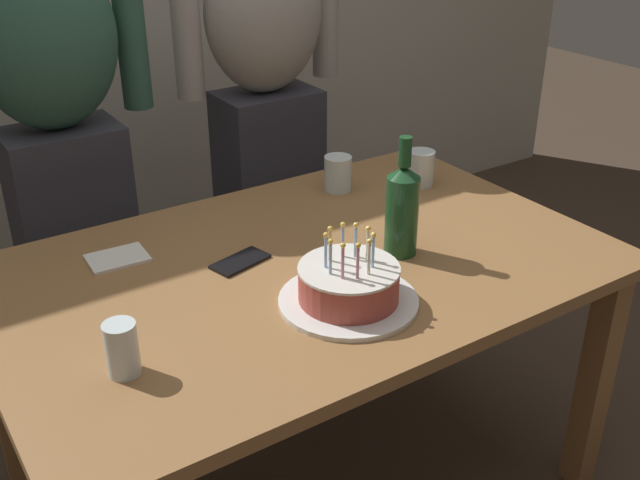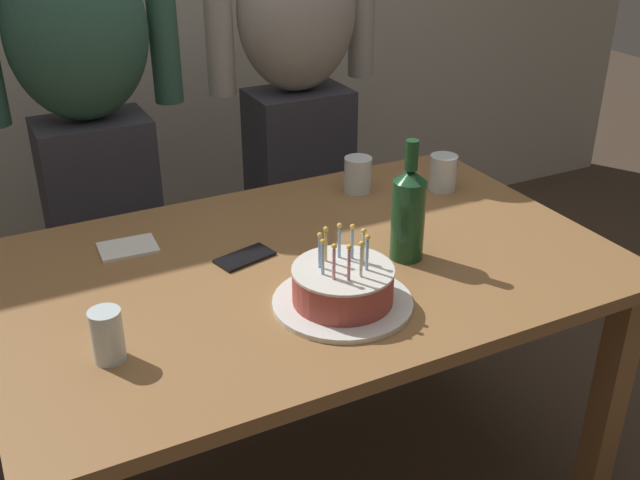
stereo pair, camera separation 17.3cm
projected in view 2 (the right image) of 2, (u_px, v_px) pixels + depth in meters
name	position (u px, v px, depth m)	size (l,w,h in m)	color
dining_table	(307.00, 295.00, 1.89)	(1.50, 0.96, 0.74)	olive
birthday_cake	(343.00, 288.00, 1.65)	(0.31, 0.31, 0.18)	white
water_glass_near	(358.00, 175.00, 2.21)	(0.08, 0.08, 0.10)	silver
water_glass_far	(443.00, 173.00, 2.22)	(0.08, 0.08, 0.11)	silver
water_glass_side	(107.00, 336.00, 1.46)	(0.06, 0.06, 0.11)	silver
wine_bottle	(408.00, 212.00, 1.81)	(0.08, 0.08, 0.31)	#194723
cell_phone	(245.00, 257.00, 1.86)	(0.14, 0.07, 0.01)	black
napkin_stack	(128.00, 248.00, 1.90)	(0.14, 0.11, 0.01)	white
person_man_bearded	(92.00, 134.00, 2.29)	(0.61, 0.27, 1.66)	#33333D
person_woman_cardigan	(298.00, 103.00, 2.57)	(0.61, 0.27, 1.66)	#33333D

